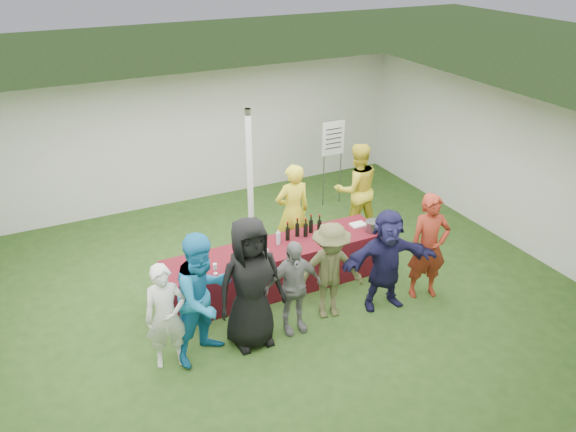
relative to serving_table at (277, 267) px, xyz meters
name	(u,v)px	position (x,y,z in m)	size (l,w,h in m)	color
ground	(253,299)	(-0.49, -0.15, -0.38)	(60.00, 60.00, 0.00)	#284719
tent	(250,187)	(0.01, 1.05, 0.98)	(10.00, 10.00, 10.00)	white
serving_table	(277,267)	(0.00, 0.00, 0.00)	(3.60, 0.80, 0.75)	maroon
wine_bottles	(304,229)	(0.56, 0.14, 0.50)	(0.65, 0.15, 0.32)	black
wine_glasses	(228,262)	(-0.90, -0.27, 0.49)	(1.14, 0.12, 0.16)	silver
water_bottle	(278,238)	(0.07, 0.08, 0.48)	(0.07, 0.07, 0.23)	silver
bar_towel	(358,225)	(1.54, 0.05, 0.39)	(0.25, 0.18, 0.03)	white
dump_bucket	(373,226)	(1.66, -0.22, 0.46)	(0.25, 0.25, 0.18)	slate
wine_list_sign	(333,145)	(2.36, 2.35, 0.94)	(0.50, 0.03, 1.80)	slate
staff_pourer	(293,212)	(0.67, 0.78, 0.49)	(0.63, 0.42, 1.74)	yellow
staff_back	(356,189)	(2.14, 1.07, 0.52)	(0.87, 0.68, 1.78)	yellow
customer_0	(166,317)	(-2.04, -1.01, 0.38)	(0.55, 0.36, 1.51)	white
customer_1	(204,297)	(-1.53, -1.04, 0.55)	(0.90, 0.70, 1.85)	#1977B0
customer_2	(251,284)	(-0.88, -1.08, 0.59)	(0.94, 0.61, 1.93)	black
customer_3	(293,287)	(-0.25, -1.09, 0.35)	(0.85, 0.35, 1.45)	slate
customer_4	(330,271)	(0.39, -1.01, 0.39)	(0.99, 0.57, 1.54)	brown
customer_5	(386,260)	(1.26, -1.16, 0.43)	(1.50, 0.48, 1.62)	#1B1942
customer_6	(429,247)	(2.01, -1.20, 0.49)	(0.63, 0.41, 1.73)	maroon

